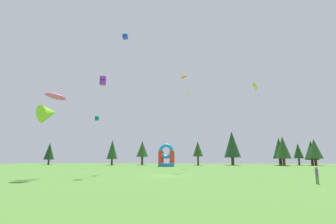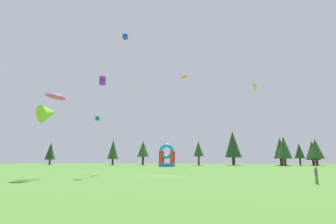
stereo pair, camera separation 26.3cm
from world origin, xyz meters
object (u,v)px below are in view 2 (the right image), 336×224
kite_white_delta (189,94)px  person_far_side (316,174)px  kite_purple_box (103,81)px  kite_yellow_diamond (254,88)px  kite_teal_box (97,119)px  kite_blue_box (125,37)px  kite_orange_parafoil (184,77)px  kite_pink_parafoil (55,97)px  inflatable_blue_arch (167,158)px  kite_lime_delta (48,113)px

kite_white_delta → person_far_side: size_ratio=10.86×
person_far_side → kite_purple_box: bearing=163.3°
kite_white_delta → kite_yellow_diamond: bearing=-74.1°
kite_teal_box → kite_blue_box: bearing=-55.2°
kite_orange_parafoil → kite_purple_box: 16.22m
kite_orange_parafoil → kite_teal_box: bearing=149.3°
kite_purple_box → kite_teal_box: 24.51m
kite_pink_parafoil → kite_teal_box: kite_teal_box is taller
kite_orange_parafoil → inflatable_blue_arch: (-4.90, 24.13, -14.65)m
kite_white_delta → inflatable_blue_arch: 18.80m
kite_yellow_diamond → kite_blue_box: size_ratio=0.48×
kite_pink_parafoil → kite_teal_box: (-2.89, 24.34, 0.68)m
kite_purple_box → kite_blue_box: (0.61, 9.45, 11.21)m
kite_white_delta → kite_pink_parafoil: (-18.28, -27.37, -6.93)m
kite_orange_parafoil → kite_pink_parafoil: 22.12m
kite_blue_box → person_far_side: 36.94m
kite_yellow_diamond → kite_blue_box: kite_blue_box is taller
kite_yellow_diamond → kite_blue_box: bearing=150.8°
kite_purple_box → kite_teal_box: (-8.70, 22.84, -1.83)m
kite_orange_parafoil → kite_yellow_diamond: (8.94, -12.51, -5.61)m
kite_blue_box → inflatable_blue_arch: (5.80, 25.65, -22.02)m
kite_yellow_diamond → kite_white_delta: bearing=105.9°
kite_orange_parafoil → person_far_side: 27.18m
inflatable_blue_arch → kite_white_delta: bearing=-56.8°
kite_yellow_diamond → person_far_side: size_ratio=7.10×
person_far_side → inflatable_blue_arch: bearing=112.2°
kite_orange_parafoil → kite_purple_box: size_ratio=1.27×
kite_orange_parafoil → kite_yellow_diamond: bearing=-54.5°
kite_pink_parafoil → inflatable_blue_arch: kite_pink_parafoil is taller
kite_pink_parafoil → kite_blue_box: size_ratio=0.45×
kite_lime_delta → kite_purple_box: kite_purple_box is taller
inflatable_blue_arch → person_far_side: bearing=-67.1°
person_far_side → kite_orange_parafoil: bearing=125.0°
kite_teal_box → kite_yellow_diamond: bearing=-40.1°
kite_pink_parafoil → person_far_side: (29.99, -5.44, -9.53)m
kite_white_delta → kite_orange_parafoil: (-1.15, -14.89, -0.57)m
kite_white_delta → kite_lime_delta: bearing=-120.3°
kite_white_delta → person_far_side: bearing=-70.4°
kite_lime_delta → kite_yellow_diamond: (25.33, 2.65, 3.44)m
kite_purple_box → kite_pink_parafoil: (-5.82, -1.50, -2.51)m
kite_white_delta → inflatable_blue_arch: bearing=123.2°
kite_lime_delta → kite_yellow_diamond: kite_yellow_diamond is taller
kite_orange_parafoil → inflatable_blue_arch: size_ratio=2.90×
kite_pink_parafoil → inflatable_blue_arch: 39.48m
kite_orange_parafoil → kite_lime_delta: kite_orange_parafoil is taller
kite_pink_parafoil → inflatable_blue_arch: (12.23, 36.61, -8.29)m
kite_purple_box → kite_orange_parafoil: bearing=44.1°
kite_pink_parafoil → person_far_side: size_ratio=6.72×
inflatable_blue_arch → kite_pink_parafoil: bearing=-108.5°
kite_white_delta → kite_pink_parafoil: size_ratio=1.61×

